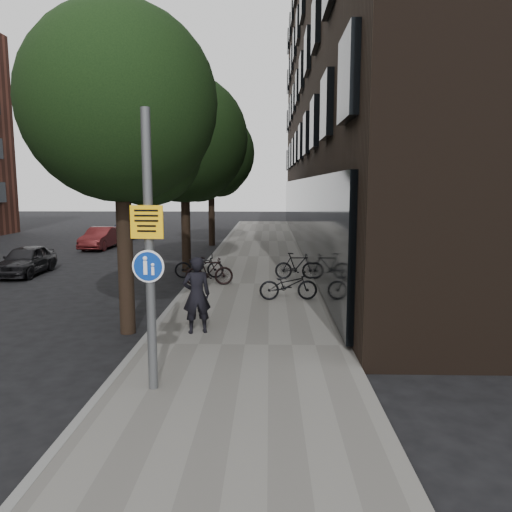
{
  "coord_description": "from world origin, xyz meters",
  "views": [
    {
      "loc": [
        0.76,
        -6.93,
        3.49
      ],
      "look_at": [
        0.48,
        3.55,
        2.0
      ],
      "focal_mm": 35.0,
      "sensor_mm": 36.0,
      "label": 1
    }
  ],
  "objects_px": {
    "signpost": "(149,252)",
    "parked_car_near": "(26,260)",
    "parked_bike_facade_near": "(288,285)",
    "pedestrian": "(197,295)"
  },
  "relations": [
    {
      "from": "signpost",
      "to": "parked_car_near",
      "type": "distance_m",
      "value": 13.62
    },
    {
      "from": "signpost",
      "to": "parked_bike_facade_near",
      "type": "distance_m",
      "value": 7.27
    },
    {
      "from": "signpost",
      "to": "pedestrian",
      "type": "relative_size",
      "value": 2.57
    },
    {
      "from": "pedestrian",
      "to": "parked_bike_facade_near",
      "type": "xyz_separation_m",
      "value": [
        2.22,
        3.4,
        -0.44
      ]
    },
    {
      "from": "signpost",
      "to": "parked_bike_facade_near",
      "type": "xyz_separation_m",
      "value": [
        2.5,
        6.57,
        -1.86
      ]
    },
    {
      "from": "pedestrian",
      "to": "parked_car_near",
      "type": "relative_size",
      "value": 0.52
    },
    {
      "from": "signpost",
      "to": "parked_car_near",
      "type": "height_order",
      "value": "signpost"
    },
    {
      "from": "signpost",
      "to": "parked_car_near",
      "type": "relative_size",
      "value": 1.35
    },
    {
      "from": "pedestrian",
      "to": "parked_bike_facade_near",
      "type": "relative_size",
      "value": 1.04
    },
    {
      "from": "pedestrian",
      "to": "parked_car_near",
      "type": "bearing_deg",
      "value": -63.35
    }
  ]
}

